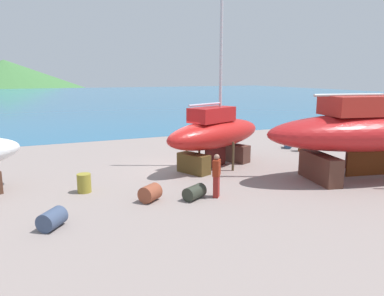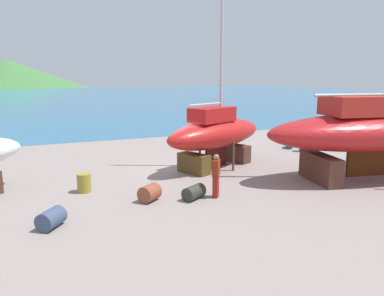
% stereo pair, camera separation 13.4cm
% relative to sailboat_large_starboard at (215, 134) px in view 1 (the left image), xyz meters
% --- Properties ---
extents(ground_plane, '(50.99, 50.99, 0.00)m').
position_rel_sailboat_large_starboard_xyz_m(ground_plane, '(-1.81, -2.65, -1.76)').
color(ground_plane, gray).
extents(sea_water, '(166.92, 111.63, 0.01)m').
position_rel_sailboat_large_starboard_xyz_m(sea_water, '(-1.81, 65.91, -1.76)').
color(sea_water, '#276894').
rests_on(sea_water, ground).
extents(headland_hill, '(123.51, 123.51, 22.72)m').
position_rel_sailboat_large_starboard_xyz_m(headland_hill, '(-18.85, 176.26, -1.76)').
color(headland_hill, '#41773D').
rests_on(headland_hill, ground).
extents(sailboat_large_starboard, '(6.96, 4.59, 11.08)m').
position_rel_sailboat_large_starboard_xyz_m(sailboat_large_starboard, '(0.00, 0.00, 0.00)').
color(sailboat_large_starboard, '#51322A').
rests_on(sailboat_large_starboard, ground).
extents(sailboat_small_center, '(10.76, 5.16, 14.60)m').
position_rel_sailboat_large_starboard_xyz_m(sailboat_small_center, '(5.64, -4.68, 0.46)').
color(sailboat_small_center, '#51331D').
rests_on(sailboat_small_center, ground).
extents(worker, '(0.46, 0.49, 1.73)m').
position_rel_sailboat_large_starboard_xyz_m(worker, '(-2.14, -4.32, -0.86)').
color(worker, maroon).
rests_on(worker, ground).
extents(barrel_rust_near, '(0.62, 0.62, 0.75)m').
position_rel_sailboat_large_starboard_xyz_m(barrel_rust_near, '(11.76, 0.64, -1.38)').
color(barrel_rust_near, brown).
rests_on(barrel_rust_near, ground).
extents(barrel_tipped_center, '(0.88, 0.96, 0.52)m').
position_rel_sailboat_large_starboard_xyz_m(barrel_tipped_center, '(6.67, 2.61, -1.50)').
color(barrel_tipped_center, '#2E4D73').
rests_on(barrel_tipped_center, ground).
extents(barrel_ochre, '(0.74, 0.74, 0.90)m').
position_rel_sailboat_large_starboard_xyz_m(barrel_ochre, '(6.86, 1.40, -1.31)').
color(barrel_ochre, brown).
rests_on(barrel_ochre, ground).
extents(barrel_by_slipway, '(1.00, 1.05, 0.60)m').
position_rel_sailboat_large_starboard_xyz_m(barrel_by_slipway, '(-8.23, -4.95, -1.46)').
color(barrel_by_slipway, '#3A4A67').
rests_on(barrel_by_slipway, ground).
extents(barrel_rust_far, '(0.99, 0.97, 0.64)m').
position_rel_sailboat_large_starboard_xyz_m(barrel_rust_far, '(-4.67, -3.75, -1.44)').
color(barrel_rust_far, brown).
rests_on(barrel_rust_far, ground).
extents(barrel_blue_faded, '(0.69, 0.69, 0.77)m').
position_rel_sailboat_large_starboard_xyz_m(barrel_blue_faded, '(-6.82, -1.64, -1.37)').
color(barrel_blue_faded, olive).
rests_on(barrel_blue_faded, ground).
extents(barrel_tipped_left, '(1.06, 0.93, 0.54)m').
position_rel_sailboat_large_starboard_xyz_m(barrel_tipped_left, '(-3.03, -4.20, -1.49)').
color(barrel_tipped_left, '#2D3228').
rests_on(barrel_tipped_left, ground).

